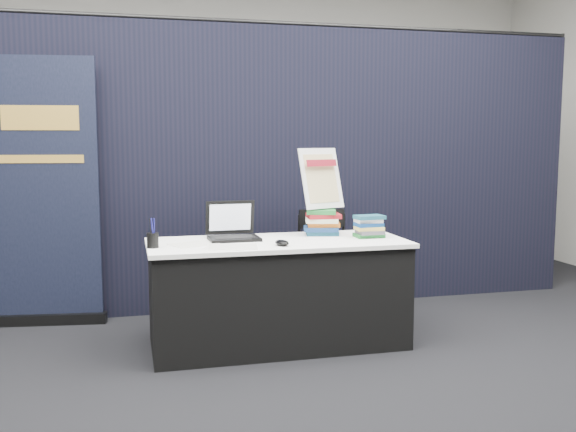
# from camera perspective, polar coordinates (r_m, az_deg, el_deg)

# --- Properties ---
(floor) EXTENTS (8.00, 8.00, 0.00)m
(floor) POSITION_cam_1_polar(r_m,az_deg,el_deg) (4.16, 0.88, -13.64)
(floor) COLOR black
(floor) RESTS_ON ground
(wall_back) EXTENTS (8.00, 0.02, 3.50)m
(wall_back) POSITION_cam_1_polar(r_m,az_deg,el_deg) (7.83, -6.78, 8.95)
(wall_back) COLOR beige
(wall_back) RESTS_ON floor
(drape_partition) EXTENTS (6.00, 0.08, 2.40)m
(drape_partition) POSITION_cam_1_polar(r_m,az_deg,el_deg) (5.46, -3.45, 4.15)
(drape_partition) COLOR black
(drape_partition) RESTS_ON floor
(display_table) EXTENTS (1.80, 0.75, 0.75)m
(display_table) POSITION_cam_1_polar(r_m,az_deg,el_deg) (4.56, -0.91, -6.85)
(display_table) COLOR black
(display_table) RESTS_ON floor
(laptop) EXTENTS (0.36, 0.29, 0.27)m
(laptop) POSITION_cam_1_polar(r_m,az_deg,el_deg) (4.56, -4.92, -1.28)
(laptop) COLOR black
(laptop) RESTS_ON display_table
(mouse) EXTENTS (0.11, 0.14, 0.04)m
(mouse) POSITION_cam_1_polar(r_m,az_deg,el_deg) (4.27, -0.54, -2.40)
(mouse) COLOR black
(mouse) RESTS_ON display_table
(brochure_left) EXTENTS (0.36, 0.32, 0.00)m
(brochure_left) POSITION_cam_1_polar(r_m,az_deg,el_deg) (4.38, -8.37, -2.48)
(brochure_left) COLOR silver
(brochure_left) RESTS_ON display_table
(brochure_mid) EXTENTS (0.34, 0.29, 0.00)m
(brochure_mid) POSITION_cam_1_polar(r_m,az_deg,el_deg) (4.21, -5.50, -2.80)
(brochure_mid) COLOR silver
(brochure_mid) RESTS_ON display_table
(brochure_right) EXTENTS (0.35, 0.27, 0.00)m
(brochure_right) POSITION_cam_1_polar(r_m,az_deg,el_deg) (4.24, -4.91, -2.74)
(brochure_right) COLOR silver
(brochure_right) RESTS_ON display_table
(pen_cup) EXTENTS (0.08, 0.08, 0.10)m
(pen_cup) POSITION_cam_1_polar(r_m,az_deg,el_deg) (4.28, -11.94, -2.13)
(pen_cup) COLOR black
(pen_cup) RESTS_ON display_table
(book_stack_tall) EXTENTS (0.26, 0.22, 0.19)m
(book_stack_tall) POSITION_cam_1_polar(r_m,az_deg,el_deg) (4.75, 3.05, -0.54)
(book_stack_tall) COLOR navy
(book_stack_tall) RESTS_ON display_table
(book_stack_short) EXTENTS (0.19, 0.15, 0.16)m
(book_stack_short) POSITION_cam_1_polar(r_m,az_deg,el_deg) (4.66, 7.14, -0.92)
(book_stack_short) COLOR #1C692A
(book_stack_short) RESTS_ON display_table
(info_sign) EXTENTS (0.36, 0.24, 0.46)m
(info_sign) POSITION_cam_1_polar(r_m,az_deg,el_deg) (4.75, 2.97, 3.31)
(info_sign) COLOR black
(info_sign) RESTS_ON book_stack_tall
(pullup_banner) EXTENTS (0.89, 0.22, 2.09)m
(pullup_banner) POSITION_cam_1_polar(r_m,az_deg,el_deg) (5.32, -20.84, 0.68)
(pullup_banner) COLOR black
(pullup_banner) RESTS_ON floor
(stacking_chair) EXTENTS (0.40, 0.41, 0.89)m
(stacking_chair) POSITION_cam_1_polar(r_m,az_deg,el_deg) (5.17, 3.49, -3.90)
(stacking_chair) COLOR black
(stacking_chair) RESTS_ON floor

